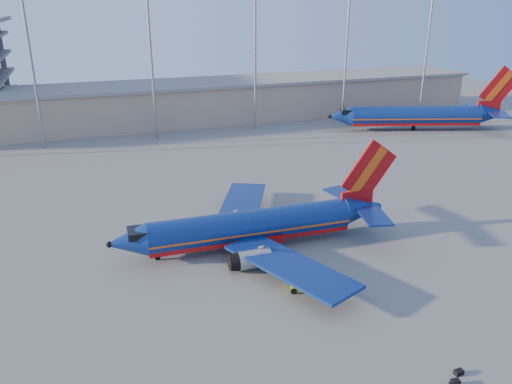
# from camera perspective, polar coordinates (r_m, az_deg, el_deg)

# --- Properties ---
(ground) EXTENTS (220.00, 220.00, 0.00)m
(ground) POSITION_cam_1_polar(r_m,az_deg,el_deg) (56.83, 1.32, -4.56)
(ground) COLOR slate
(ground) RESTS_ON ground
(terminal_building) EXTENTS (122.00, 16.00, 8.50)m
(terminal_building) POSITION_cam_1_polar(r_m,az_deg,el_deg) (111.46, -4.66, 10.42)
(terminal_building) COLOR #9F846D
(terminal_building) RESTS_ON ground
(light_mast_row) EXTENTS (101.60, 1.60, 28.65)m
(light_mast_row) POSITION_cam_1_polar(r_m,az_deg,el_deg) (97.01, -5.90, 16.72)
(light_mast_row) COLOR gray
(light_mast_row) RESTS_ON ground
(aircraft_main) EXTENTS (31.48, 30.28, 10.66)m
(aircraft_main) POSITION_cam_1_polar(r_m,az_deg,el_deg) (52.81, 0.15, -3.90)
(aircraft_main) COLOR navy
(aircraft_main) RESTS_ON ground
(aircraft_second) EXTENTS (36.67, 19.29, 12.83)m
(aircraft_second) POSITION_cam_1_polar(r_m,az_deg,el_deg) (107.21, 18.19, 8.29)
(aircraft_second) COLOR navy
(aircraft_second) RESTS_ON ground
(baggage_tug) EXTENTS (2.74, 2.20, 1.72)m
(baggage_tug) POSITION_cam_1_polar(r_m,az_deg,el_deg) (45.75, 5.48, -10.16)
(baggage_tug) COLOR yellow
(baggage_tug) RESTS_ON ground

